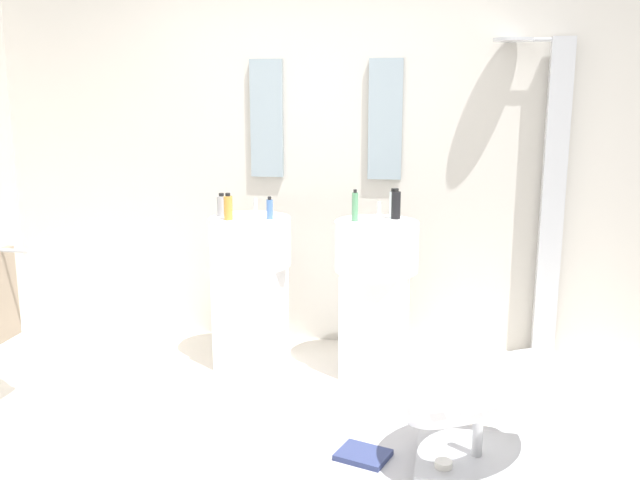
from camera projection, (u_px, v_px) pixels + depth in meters
The scene contains 17 objects.
ground_plane at pixel (270, 455), 3.47m from camera, with size 4.80×3.60×0.04m, color silver.
rear_partition at pixel (327, 155), 4.78m from camera, with size 4.80×0.10×2.60m, color beige.
pedestal_sink_left at pixel (251, 283), 4.49m from camera, with size 0.51×0.51×1.05m.
pedestal_sink_right at pixel (376, 289), 4.35m from camera, with size 0.51×0.51×1.05m.
vanity_mirror_left at pixel (267, 119), 4.73m from camera, with size 0.22×0.03×0.78m, color #8C9EA8.
vanity_mirror_right at pixel (385, 120), 4.59m from camera, with size 0.22×0.03×0.78m, color #8C9EA8.
shower_column at pixel (550, 196), 4.45m from camera, with size 0.49×0.24×2.05m.
lounge_chair at pixel (479, 397), 3.25m from camera, with size 1.09×1.09×0.65m.
area_rug at pixel (405, 461), 3.36m from camera, with size 1.24×0.84×0.01m, color #B2B2B7.
magazine_navy at pixel (363, 455), 3.38m from camera, with size 0.24×0.19×0.03m, color navy.
coffee_mug at pixel (443, 469), 3.20m from camera, with size 0.08×0.08×0.08m, color white.
soap_bottle_grey at pixel (222, 206), 4.44m from camera, with size 0.06×0.06×0.15m.
soap_bottle_clear at pixel (393, 204), 4.36m from camera, with size 0.04×0.04×0.19m.
soap_bottle_blue at pixel (270, 209), 4.34m from camera, with size 0.04×0.04×0.14m.
soap_bottle_green at pixel (355, 206), 4.26m from camera, with size 0.04×0.04×0.19m.
soap_bottle_amber at pixel (228, 207), 4.31m from camera, with size 0.05×0.05×0.17m.
soap_bottle_black at pixel (396, 205), 4.34m from camera, with size 0.06×0.06×0.19m.
Camera 1 is at (0.80, -3.07, 1.74)m, focal length 39.63 mm.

